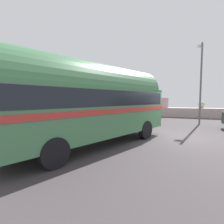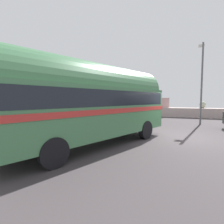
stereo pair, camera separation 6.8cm
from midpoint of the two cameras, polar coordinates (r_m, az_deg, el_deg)
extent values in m
cube|color=#3D3739|center=(10.16, 22.42, -7.92)|extent=(32.00, 26.00, 0.02)
cube|color=#B9A39E|center=(21.80, 22.06, -0.11)|extent=(31.36, 1.80, 1.10)
sphere|color=#BFA197|center=(24.87, -6.74, 2.77)|extent=(0.71, 0.71, 0.71)
sphere|color=#BCABA0|center=(22.91, 4.26, 3.40)|extent=(1.31, 1.31, 1.31)
cube|color=#C59796|center=(22.18, 16.96, 3.04)|extent=(1.49, 1.42, 1.19)
sphere|color=#ACB399|center=(22.28, 28.32, 2.17)|extent=(0.76, 0.76, 0.76)
cylinder|color=black|center=(10.43, 1.00, -4.55)|extent=(0.61, 1.00, 0.96)
cylinder|color=black|center=(9.13, 11.44, -5.91)|extent=(0.61, 1.00, 0.96)
cylinder|color=black|center=(7.47, -27.00, -8.57)|extent=(0.61, 1.00, 0.96)
cylinder|color=black|center=(5.52, -18.80, -12.85)|extent=(0.61, 1.00, 0.96)
cube|color=#41754C|center=(7.70, -5.78, 0.33)|extent=(5.27, 8.70, 2.10)
cylinder|color=#41754C|center=(7.70, -5.84, 8.14)|extent=(4.96, 8.31, 2.20)
cube|color=#B8302A|center=(7.70, -5.79, 0.71)|extent=(5.34, 8.80, 0.20)
cube|color=black|center=(7.68, -5.82, 4.62)|extent=(5.18, 8.40, 0.64)
cube|color=silver|center=(11.08, 11.06, -3.05)|extent=(2.18, 0.97, 0.28)
cylinder|color=#5B5B60|center=(15.77, 28.10, 8.27)|extent=(0.14, 0.14, 6.67)
cube|color=beige|center=(16.91, 28.04, 19.11)|extent=(0.44, 0.24, 0.18)
camera|label=1|loc=(0.03, -89.77, 0.02)|focal=27.11mm
camera|label=2|loc=(0.03, 90.23, -0.02)|focal=27.11mm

